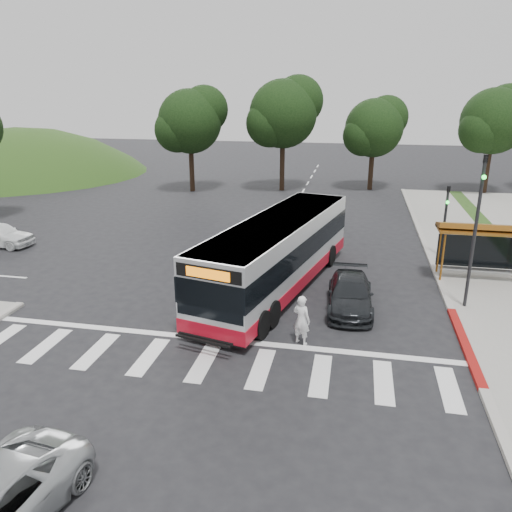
# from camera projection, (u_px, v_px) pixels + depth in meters

# --- Properties ---
(ground) EXTENTS (140.00, 140.00, 0.00)m
(ground) POSITION_uv_depth(u_px,v_px,m) (238.00, 304.00, 21.72)
(ground) COLOR black
(ground) RESTS_ON ground
(sidewalk_east) EXTENTS (4.00, 40.00, 0.12)m
(sidewalk_east) POSITION_uv_depth(u_px,v_px,m) (469.00, 260.00, 27.07)
(sidewalk_east) COLOR gray
(sidewalk_east) RESTS_ON ground
(curb_east) EXTENTS (0.30, 40.00, 0.15)m
(curb_east) POSITION_uv_depth(u_px,v_px,m) (430.00, 258.00, 27.44)
(curb_east) COLOR #9E9991
(curb_east) RESTS_ON ground
(curb_east_red) EXTENTS (0.32, 6.00, 0.15)m
(curb_east_red) POSITION_uv_depth(u_px,v_px,m) (465.00, 344.00, 18.15)
(curb_east_red) COLOR maroon
(curb_east_red) RESTS_ON ground
(hillside_nw) EXTENTS (44.00, 44.00, 10.00)m
(hillside_nw) POSITION_uv_depth(u_px,v_px,m) (21.00, 173.00, 55.63)
(hillside_nw) COLOR #1F3D13
(hillside_nw) RESTS_ON ground
(crosswalk_ladder) EXTENTS (18.00, 2.60, 0.01)m
(crosswalk_ladder) POSITION_uv_depth(u_px,v_px,m) (204.00, 362.00, 17.08)
(crosswalk_ladder) COLOR silver
(crosswalk_ladder) RESTS_ON ground
(bus_shelter) EXTENTS (4.20, 1.60, 2.86)m
(bus_shelter) POSITION_uv_depth(u_px,v_px,m) (483.00, 234.00, 23.69)
(bus_shelter) COLOR #8D5217
(bus_shelter) RESTS_ON sidewalk_east
(traffic_signal_ne_tall) EXTENTS (0.18, 0.37, 6.50)m
(traffic_signal_ne_tall) POSITION_uv_depth(u_px,v_px,m) (477.00, 220.00, 20.07)
(traffic_signal_ne_tall) COLOR black
(traffic_signal_ne_tall) RESTS_ON ground
(traffic_signal_ne_short) EXTENTS (0.18, 0.37, 4.00)m
(traffic_signal_ne_short) POSITION_uv_depth(u_px,v_px,m) (446.00, 214.00, 27.02)
(traffic_signal_ne_short) COLOR black
(traffic_signal_ne_short) RESTS_ON ground
(tree_ne_a) EXTENTS (6.16, 5.74, 9.30)m
(tree_ne_a) POSITION_uv_depth(u_px,v_px,m) (495.00, 120.00, 42.75)
(tree_ne_a) COLOR black
(tree_ne_a) RESTS_ON parking_lot
(tree_north_a) EXTENTS (6.60, 6.15, 10.17)m
(tree_north_a) POSITION_uv_depth(u_px,v_px,m) (284.00, 113.00, 44.11)
(tree_north_a) COLOR black
(tree_north_a) RESTS_ON ground
(tree_north_b) EXTENTS (5.72, 5.33, 8.43)m
(tree_north_b) POSITION_uv_depth(u_px,v_px,m) (375.00, 127.00, 44.86)
(tree_north_b) COLOR black
(tree_north_b) RESTS_ON ground
(tree_north_c) EXTENTS (6.16, 5.74, 9.30)m
(tree_north_c) POSITION_uv_depth(u_px,v_px,m) (191.00, 120.00, 43.96)
(tree_north_c) COLOR black
(tree_north_c) RESTS_ON ground
(transit_bus) EXTENTS (5.61, 13.09, 3.31)m
(transit_bus) POSITION_uv_depth(u_px,v_px,m) (278.00, 255.00, 22.97)
(transit_bus) COLOR silver
(transit_bus) RESTS_ON ground
(pedestrian) EXTENTS (0.82, 0.71, 1.89)m
(pedestrian) POSITION_uv_depth(u_px,v_px,m) (302.00, 320.00, 18.08)
(pedestrian) COLOR white
(pedestrian) RESTS_ON ground
(dark_sedan) EXTENTS (2.01, 4.62, 1.32)m
(dark_sedan) POSITION_uv_depth(u_px,v_px,m) (350.00, 294.00, 21.10)
(dark_sedan) COLOR black
(dark_sedan) RESTS_ON ground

